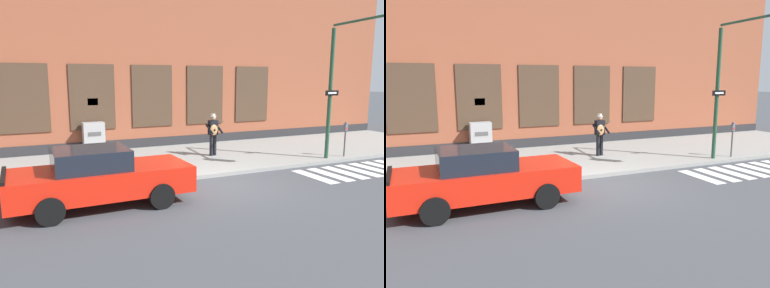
% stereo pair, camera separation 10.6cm
% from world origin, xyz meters
% --- Properties ---
extents(ground_plane, '(160.00, 160.00, 0.00)m').
position_xyz_m(ground_plane, '(0.00, 0.00, 0.00)').
color(ground_plane, '#424449').
extents(sidewalk, '(28.00, 5.81, 0.13)m').
position_xyz_m(sidewalk, '(0.00, 3.91, 0.06)').
color(sidewalk, gray).
rests_on(sidewalk, ground).
extents(building_backdrop, '(28.00, 4.06, 8.17)m').
position_xyz_m(building_backdrop, '(-0.00, 8.81, 4.08)').
color(building_backdrop, brown).
rests_on(building_backdrop, ground).
extents(crosswalk, '(5.20, 1.90, 0.01)m').
position_xyz_m(crosswalk, '(5.74, -0.29, 0.01)').
color(crosswalk, silver).
rests_on(crosswalk, ground).
extents(red_car, '(4.62, 2.03, 1.53)m').
position_xyz_m(red_car, '(-3.81, -0.26, 0.77)').
color(red_car, red).
rests_on(red_car, ground).
extents(busker, '(0.74, 0.57, 1.73)m').
position_xyz_m(busker, '(1.58, 3.73, 1.12)').
color(busker, black).
rests_on(busker, sidewalk).
extents(traffic_light, '(0.67, 3.12, 5.24)m').
position_xyz_m(traffic_light, '(5.43, 0.28, 3.76)').
color(traffic_light, '#234C33').
rests_on(traffic_light, sidewalk).
extents(parking_meter, '(0.13, 0.11, 1.44)m').
position_xyz_m(parking_meter, '(6.42, 1.38, 1.07)').
color(parking_meter, '#47474C').
rests_on(parking_meter, sidewalk).
extents(utility_box, '(0.89, 0.56, 1.32)m').
position_xyz_m(utility_box, '(-2.80, 6.37, 0.79)').
color(utility_box, '#9E9E9E').
rests_on(utility_box, sidewalk).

